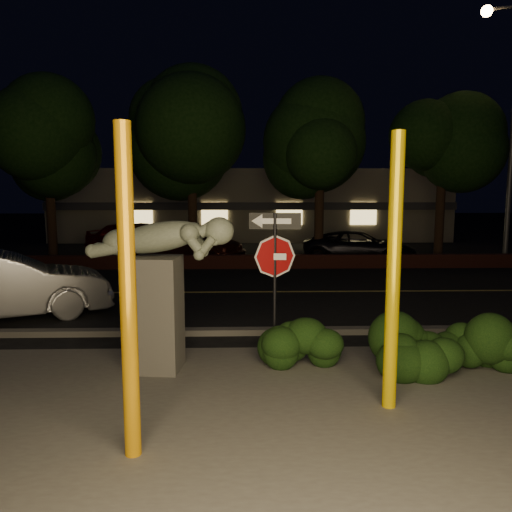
% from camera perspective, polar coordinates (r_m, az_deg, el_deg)
% --- Properties ---
extents(ground, '(90.00, 90.00, 0.00)m').
position_cam_1_polar(ground, '(17.00, 0.20, -2.12)').
color(ground, black).
rests_on(ground, ground).
extents(patio, '(14.00, 6.00, 0.02)m').
position_cam_1_polar(patio, '(6.44, 3.39, -18.72)').
color(patio, '#4C4944').
rests_on(patio, ground).
extents(road, '(80.00, 8.00, 0.01)m').
position_cam_1_polar(road, '(14.05, 0.58, -4.15)').
color(road, black).
rests_on(road, ground).
extents(lane_marking, '(80.00, 0.12, 0.00)m').
position_cam_1_polar(lane_marking, '(14.05, 0.58, -4.10)').
color(lane_marking, '#AD9845').
rests_on(lane_marking, road).
extents(curb, '(80.00, 0.25, 0.12)m').
position_cam_1_polar(curb, '(10.06, 1.46, -8.59)').
color(curb, '#4C4944').
rests_on(curb, ground).
extents(brick_wall, '(40.00, 0.35, 0.50)m').
position_cam_1_polar(brick_wall, '(18.25, 0.07, -0.66)').
color(brick_wall, '#4D1F18').
rests_on(brick_wall, ground).
extents(parking_lot, '(40.00, 12.00, 0.01)m').
position_cam_1_polar(parking_lot, '(23.93, -0.32, 0.72)').
color(parking_lot, black).
rests_on(parking_lot, ground).
extents(building, '(22.00, 10.20, 4.00)m').
position_cam_1_polar(building, '(31.75, -0.64, 6.02)').
color(building, gray).
rests_on(building, ground).
extents(tree_far_a, '(4.60, 4.60, 7.43)m').
position_cam_1_polar(tree_far_a, '(21.27, -22.84, 13.69)').
color(tree_far_a, black).
rests_on(tree_far_a, ground).
extents(tree_far_b, '(5.20, 5.20, 8.41)m').
position_cam_1_polar(tree_far_b, '(20.30, -7.46, 16.55)').
color(tree_far_b, black).
rests_on(tree_far_b, ground).
extents(tree_far_c, '(4.80, 4.80, 7.84)m').
position_cam_1_polar(tree_far_c, '(19.98, 7.41, 15.56)').
color(tree_far_c, black).
rests_on(tree_far_c, ground).
extents(tree_far_d, '(4.40, 4.40, 7.42)m').
position_cam_1_polar(tree_far_d, '(21.75, 20.71, 13.84)').
color(tree_far_d, black).
rests_on(tree_far_d, ground).
extents(yellow_pole_left, '(0.18, 0.18, 3.54)m').
position_cam_1_polar(yellow_pole_left, '(5.35, -14.42, -4.41)').
color(yellow_pole_left, orange).
rests_on(yellow_pole_left, ground).
extents(yellow_pole_right, '(0.18, 0.18, 3.59)m').
position_cam_1_polar(yellow_pole_right, '(6.61, 15.43, -1.99)').
color(yellow_pole_right, yellow).
rests_on(yellow_pole_right, ground).
extents(signpost, '(0.84, 0.12, 2.49)m').
position_cam_1_polar(signpost, '(8.15, 2.17, -0.11)').
color(signpost, black).
rests_on(signpost, ground).
extents(sculpture, '(2.30, 0.83, 2.45)m').
position_cam_1_polar(sculpture, '(7.93, -11.00, -2.37)').
color(sculpture, '#4C4944').
rests_on(sculpture, ground).
extents(hedge_center, '(1.87, 1.28, 0.89)m').
position_cam_1_polar(hedge_center, '(8.32, 5.57, -9.35)').
color(hedge_center, black).
rests_on(hedge_center, ground).
extents(hedge_right, '(1.77, 1.23, 1.06)m').
position_cam_1_polar(hedge_right, '(8.22, 18.08, -9.31)').
color(hedge_right, black).
rests_on(hedge_right, ground).
extents(hedge_far_right, '(1.51, 1.22, 0.91)m').
position_cam_1_polar(hedge_far_right, '(8.85, 24.09, -8.88)').
color(hedge_far_right, black).
rests_on(hedge_far_right, ground).
extents(streetlight, '(1.40, 0.76, 9.82)m').
position_cam_1_polar(streetlight, '(22.13, 26.86, 14.52)').
color(streetlight, '#515257').
rests_on(streetlight, ground).
extents(parked_car_red, '(4.68, 3.43, 1.48)m').
position_cam_1_polar(parked_car_red, '(22.51, -13.83, 1.94)').
color(parked_car_red, '#6E0907').
rests_on(parked_car_red, ground).
extents(parked_car_darkred, '(5.53, 3.82, 1.49)m').
position_cam_1_polar(parked_car_darkred, '(20.43, -8.15, 1.54)').
color(parked_car_darkred, '#3B130D').
rests_on(parked_car_darkred, ground).
extents(parked_car_dark, '(4.78, 3.07, 1.23)m').
position_cam_1_polar(parked_car_dark, '(20.39, 11.67, 1.09)').
color(parked_car_dark, black).
rests_on(parked_car_dark, ground).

